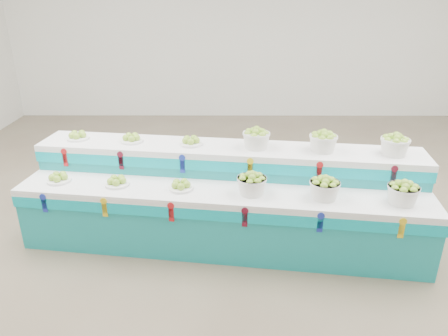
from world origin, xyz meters
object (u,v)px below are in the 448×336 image
(display_stand, at_px, (224,198))
(basket_lower_left, at_px, (252,183))
(plate_upper_mid, at_px, (132,138))
(basket_upper_right, at_px, (395,144))

(display_stand, relative_size, basket_lower_left, 14.42)
(plate_upper_mid, bearing_deg, display_stand, -21.32)
(display_stand, bearing_deg, basket_lower_left, -39.93)
(basket_lower_left, height_order, plate_upper_mid, plate_upper_mid)
(basket_upper_right, bearing_deg, basket_lower_left, -167.53)
(basket_lower_left, distance_m, basket_upper_right, 1.59)
(basket_lower_left, bearing_deg, plate_upper_mid, 151.70)
(plate_upper_mid, bearing_deg, basket_lower_left, -28.30)
(display_stand, distance_m, plate_upper_mid, 1.28)
(basket_lower_left, xyz_separation_m, basket_upper_right, (1.53, 0.34, 0.30))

